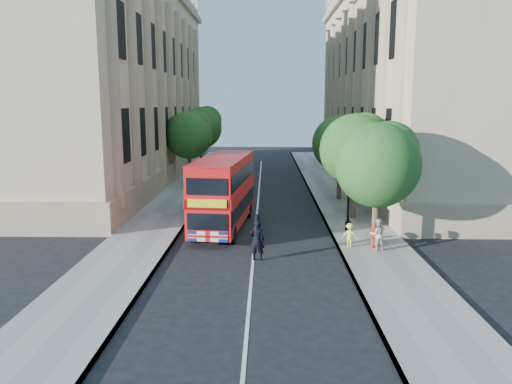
# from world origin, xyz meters

# --- Properties ---
(ground) EXTENTS (120.00, 120.00, 0.00)m
(ground) POSITION_xyz_m (0.00, 0.00, 0.00)
(ground) COLOR black
(ground) RESTS_ON ground
(pavement_right) EXTENTS (3.50, 80.00, 0.12)m
(pavement_right) POSITION_xyz_m (5.75, 10.00, 0.06)
(pavement_right) COLOR gray
(pavement_right) RESTS_ON ground
(pavement_left) EXTENTS (3.50, 80.00, 0.12)m
(pavement_left) POSITION_xyz_m (-5.75, 10.00, 0.06)
(pavement_left) COLOR gray
(pavement_left) RESTS_ON ground
(building_right) EXTENTS (12.00, 38.00, 18.00)m
(building_right) POSITION_xyz_m (13.80, 24.00, 9.00)
(building_right) COLOR tan
(building_right) RESTS_ON ground
(building_left) EXTENTS (12.00, 38.00, 18.00)m
(building_left) POSITION_xyz_m (-13.80, 24.00, 9.00)
(building_left) COLOR tan
(building_left) RESTS_ON ground
(tree_right_near) EXTENTS (4.00, 4.00, 6.08)m
(tree_right_near) POSITION_xyz_m (5.84, 3.03, 4.25)
(tree_right_near) COLOR #473828
(tree_right_near) RESTS_ON ground
(tree_right_mid) EXTENTS (4.20, 4.20, 6.37)m
(tree_right_mid) POSITION_xyz_m (5.84, 9.03, 4.45)
(tree_right_mid) COLOR #473828
(tree_right_mid) RESTS_ON ground
(tree_right_far) EXTENTS (4.00, 4.00, 6.15)m
(tree_right_far) POSITION_xyz_m (5.84, 15.03, 4.31)
(tree_right_far) COLOR #473828
(tree_right_far) RESTS_ON ground
(tree_left_far) EXTENTS (4.00, 4.00, 6.30)m
(tree_left_far) POSITION_xyz_m (-5.96, 22.03, 4.44)
(tree_left_far) COLOR #473828
(tree_left_far) RESTS_ON ground
(tree_left_back) EXTENTS (4.20, 4.20, 6.65)m
(tree_left_back) POSITION_xyz_m (-5.96, 30.03, 4.71)
(tree_left_back) COLOR #473828
(tree_left_back) RESTS_ON ground
(lamp_post) EXTENTS (0.32, 0.32, 5.16)m
(lamp_post) POSITION_xyz_m (5.00, 6.00, 2.51)
(lamp_post) COLOR black
(lamp_post) RESTS_ON pavement_right
(double_decker_bus) EXTENTS (3.07, 8.63, 3.90)m
(double_decker_bus) POSITION_xyz_m (-1.76, 6.69, 2.16)
(double_decker_bus) COLOR red
(double_decker_bus) RESTS_ON ground
(box_van) EXTENTS (2.31, 5.43, 3.08)m
(box_van) POSITION_xyz_m (-2.90, 10.98, 1.51)
(box_van) COLOR black
(box_van) RESTS_ON ground
(police_constable) EXTENTS (0.67, 0.45, 1.82)m
(police_constable) POSITION_xyz_m (0.19, 1.00, 0.91)
(police_constable) COLOR black
(police_constable) RESTS_ON ground
(woman_pedestrian) EXTENTS (0.75, 0.59, 1.49)m
(woman_pedestrian) POSITION_xyz_m (5.78, 2.30, 0.87)
(woman_pedestrian) COLOR beige
(woman_pedestrian) RESTS_ON pavement_right
(child_a) EXTENTS (0.73, 0.37, 1.20)m
(child_a) POSITION_xyz_m (5.72, 2.65, 0.72)
(child_a) COLOR #E65A28
(child_a) RESTS_ON pavement_right
(child_b) EXTENTS (0.82, 0.58, 1.15)m
(child_b) POSITION_xyz_m (4.56, 2.77, 0.70)
(child_b) COLOR #EFED51
(child_b) RESTS_ON pavement_right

